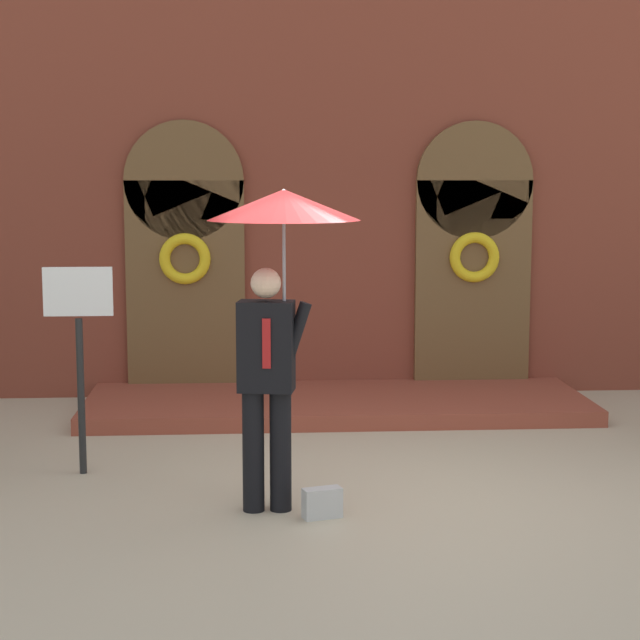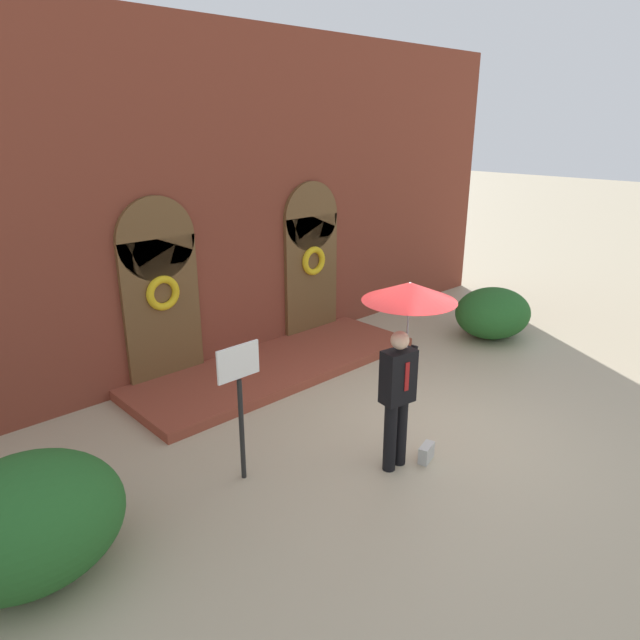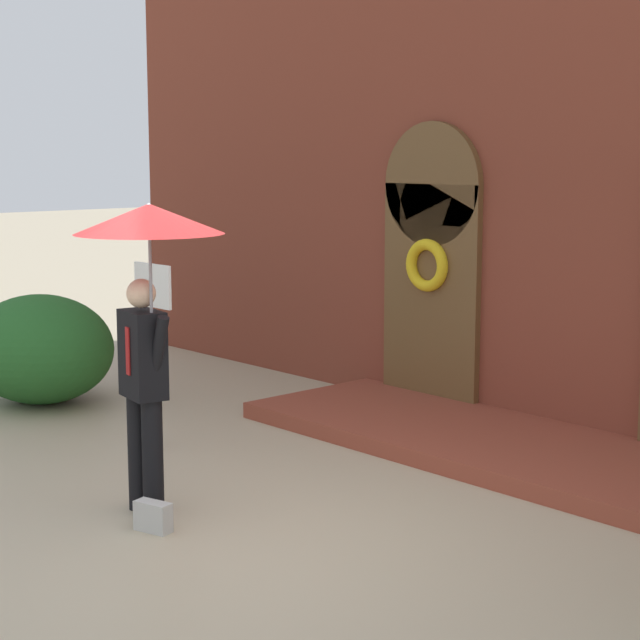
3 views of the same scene
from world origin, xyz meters
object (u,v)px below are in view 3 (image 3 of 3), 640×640
object	(u,v)px
person_with_umbrella	(148,265)
sign_post	(154,324)
handbag	(153,517)
shrub_left	(40,349)

from	to	relation	value
person_with_umbrella	sign_post	bearing A→B (deg)	145.88
handbag	sign_post	bearing A→B (deg)	129.69
person_with_umbrella	handbag	distance (m)	1.84
person_with_umbrella	handbag	bearing A→B (deg)	-34.08
sign_post	shrub_left	size ratio (longest dim) A/B	0.98
person_with_umbrella	sign_post	distance (m)	2.08
sign_post	shrub_left	bearing A→B (deg)	178.35
person_with_umbrella	shrub_left	distance (m)	4.34
person_with_umbrella	sign_post	xyz separation A→B (m)	(-1.61, 1.09, -0.75)
person_with_umbrella	handbag	size ratio (longest dim) A/B	8.44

